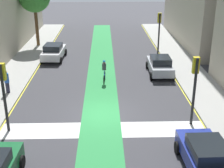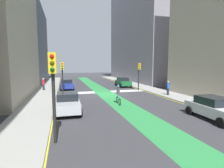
{
  "view_description": "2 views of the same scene",
  "coord_description": "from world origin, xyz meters",
  "px_view_note": "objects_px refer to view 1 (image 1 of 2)",
  "views": [
    {
      "loc": [
        0.07,
        -17.75,
        9.04
      ],
      "look_at": [
        0.62,
        1.99,
        1.27
      ],
      "focal_mm": 49.85,
      "sensor_mm": 36.0,
      "label": 1
    },
    {
      "loc": [
        5.2,
        21.75,
        3.82
      ],
      "look_at": [
        -0.34,
        1.94,
        1.53
      ],
      "focal_mm": 28.27,
      "sensor_mm": 36.0,
      "label": 2
    }
  ],
  "objects_px": {
    "traffic_signal_far_right": "(159,26)",
    "traffic_signal_near_left": "(3,84)",
    "traffic_signal_near_right": "(195,78)",
    "car_blue_right_near": "(206,157)",
    "car_silver_right_far": "(160,65)",
    "cyclist_in_lane": "(104,70)",
    "car_white_left_far": "(54,52)",
    "pedestrian_sidewalk_left_a": "(7,81)"
  },
  "relations": [
    {
      "from": "traffic_signal_far_right",
      "to": "traffic_signal_near_left",
      "type": "bearing_deg",
      "value": -126.56
    },
    {
      "from": "traffic_signal_near_right",
      "to": "car_blue_right_near",
      "type": "xyz_separation_m",
      "value": [
        -0.57,
        -4.64,
        -2.08
      ]
    },
    {
      "from": "car_blue_right_near",
      "to": "car_silver_right_far",
      "type": "relative_size",
      "value": 1.0
    },
    {
      "from": "cyclist_in_lane",
      "to": "car_silver_right_far",
      "type": "bearing_deg",
      "value": 20.24
    },
    {
      "from": "traffic_signal_near_left",
      "to": "car_white_left_far",
      "type": "distance_m",
      "value": 14.09
    },
    {
      "from": "traffic_signal_near_right",
      "to": "traffic_signal_near_left",
      "type": "height_order",
      "value": "traffic_signal_near_right"
    },
    {
      "from": "traffic_signal_near_right",
      "to": "car_white_left_far",
      "type": "height_order",
      "value": "traffic_signal_near_right"
    },
    {
      "from": "cyclist_in_lane",
      "to": "car_white_left_far",
      "type": "bearing_deg",
      "value": 127.96
    },
    {
      "from": "traffic_signal_near_right",
      "to": "car_silver_right_far",
      "type": "relative_size",
      "value": 0.97
    },
    {
      "from": "car_white_left_far",
      "to": "pedestrian_sidewalk_left_a",
      "type": "distance_m",
      "value": 9.0
    },
    {
      "from": "car_white_left_far",
      "to": "pedestrian_sidewalk_left_a",
      "type": "height_order",
      "value": "pedestrian_sidewalk_left_a"
    },
    {
      "from": "traffic_signal_near_left",
      "to": "car_blue_right_near",
      "type": "height_order",
      "value": "traffic_signal_near_left"
    },
    {
      "from": "traffic_signal_near_right",
      "to": "traffic_signal_near_left",
      "type": "distance_m",
      "value": 10.71
    },
    {
      "from": "car_silver_right_far",
      "to": "car_white_left_far",
      "type": "bearing_deg",
      "value": 154.77
    },
    {
      "from": "traffic_signal_far_right",
      "to": "car_white_left_far",
      "type": "distance_m",
      "value": 10.81
    },
    {
      "from": "traffic_signal_far_right",
      "to": "car_silver_right_far",
      "type": "distance_m",
      "value": 6.1
    },
    {
      "from": "pedestrian_sidewalk_left_a",
      "to": "car_silver_right_far",
      "type": "bearing_deg",
      "value": 19.36
    },
    {
      "from": "traffic_signal_near_right",
      "to": "cyclist_in_lane",
      "type": "distance_m",
      "value": 8.96
    },
    {
      "from": "traffic_signal_far_right",
      "to": "car_blue_right_near",
      "type": "xyz_separation_m",
      "value": [
        -0.96,
        -19.1,
        -2.25
      ]
    },
    {
      "from": "traffic_signal_far_right",
      "to": "pedestrian_sidewalk_left_a",
      "type": "bearing_deg",
      "value": -142.17
    },
    {
      "from": "car_silver_right_far",
      "to": "pedestrian_sidewalk_left_a",
      "type": "height_order",
      "value": "pedestrian_sidewalk_left_a"
    },
    {
      "from": "cyclist_in_lane",
      "to": "traffic_signal_near_right",
      "type": "bearing_deg",
      "value": -53.87
    },
    {
      "from": "traffic_signal_near_left",
      "to": "car_blue_right_near",
      "type": "relative_size",
      "value": 0.94
    },
    {
      "from": "traffic_signal_near_left",
      "to": "cyclist_in_lane",
      "type": "height_order",
      "value": "traffic_signal_near_left"
    },
    {
      "from": "traffic_signal_near_left",
      "to": "pedestrian_sidewalk_left_a",
      "type": "relative_size",
      "value": 2.34
    },
    {
      "from": "car_silver_right_far",
      "to": "pedestrian_sidewalk_left_a",
      "type": "relative_size",
      "value": 2.48
    },
    {
      "from": "traffic_signal_far_right",
      "to": "car_white_left_far",
      "type": "relative_size",
      "value": 1.02
    },
    {
      "from": "car_silver_right_far",
      "to": "pedestrian_sidewalk_left_a",
      "type": "xyz_separation_m",
      "value": [
        -11.84,
        -4.16,
        0.22
      ]
    },
    {
      "from": "car_white_left_far",
      "to": "cyclist_in_lane",
      "type": "relative_size",
      "value": 2.31
    },
    {
      "from": "traffic_signal_near_right",
      "to": "pedestrian_sidewalk_left_a",
      "type": "height_order",
      "value": "traffic_signal_near_right"
    },
    {
      "from": "car_silver_right_far",
      "to": "cyclist_in_lane",
      "type": "height_order",
      "value": "cyclist_in_lane"
    },
    {
      "from": "traffic_signal_near_left",
      "to": "pedestrian_sidewalk_left_a",
      "type": "xyz_separation_m",
      "value": [
        -1.51,
        5.17,
        -1.79
      ]
    },
    {
      "from": "car_blue_right_near",
      "to": "car_silver_right_far",
      "type": "xyz_separation_m",
      "value": [
        0.21,
        13.48,
        0.0
      ]
    },
    {
      "from": "traffic_signal_far_right",
      "to": "car_blue_right_near",
      "type": "relative_size",
      "value": 1.03
    },
    {
      "from": "traffic_signal_far_right",
      "to": "car_silver_right_far",
      "type": "relative_size",
      "value": 1.03
    },
    {
      "from": "traffic_signal_near_left",
      "to": "cyclist_in_lane",
      "type": "xyz_separation_m",
      "value": [
        5.53,
        7.56,
        -1.84
      ]
    },
    {
      "from": "traffic_signal_near_right",
      "to": "traffic_signal_near_left",
      "type": "bearing_deg",
      "value": -177.37
    },
    {
      "from": "traffic_signal_near_left",
      "to": "car_silver_right_far",
      "type": "distance_m",
      "value": 14.07
    },
    {
      "from": "car_blue_right_near",
      "to": "cyclist_in_lane",
      "type": "distance_m",
      "value": 12.58
    },
    {
      "from": "traffic_signal_near_right",
      "to": "pedestrian_sidewalk_left_a",
      "type": "bearing_deg",
      "value": 159.01
    },
    {
      "from": "car_silver_right_far",
      "to": "cyclist_in_lane",
      "type": "xyz_separation_m",
      "value": [
        -4.8,
        -1.77,
        0.17
      ]
    },
    {
      "from": "traffic_signal_near_right",
      "to": "traffic_signal_far_right",
      "type": "distance_m",
      "value": 14.47
    }
  ]
}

